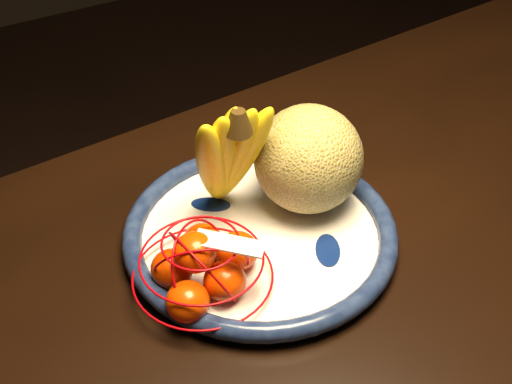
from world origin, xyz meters
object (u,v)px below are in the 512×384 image
banana_bunch (227,153)px  mandarin_bag (203,266)px  fruit_bowl (260,234)px  cantaloupe (308,159)px  dining_table (415,310)px

banana_bunch → mandarin_bag: banana_bunch is taller
fruit_bowl → cantaloupe: cantaloupe is taller
cantaloupe → mandarin_bag: 0.19m
dining_table → cantaloupe: bearing=108.2°
dining_table → mandarin_bag: 0.28m
dining_table → banana_bunch: bearing=126.6°
cantaloupe → banana_bunch: bearing=163.5°
banana_bunch → mandarin_bag: size_ratio=0.93×
banana_bunch → mandarin_bag: bearing=-127.7°
cantaloupe → mandarin_bag: size_ratio=0.67×
dining_table → cantaloupe: cantaloupe is taller
fruit_bowl → dining_table: bearing=-41.8°
dining_table → cantaloupe: size_ratio=11.50×
fruit_bowl → cantaloupe: size_ratio=2.47×
cantaloupe → fruit_bowl: bearing=-163.2°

